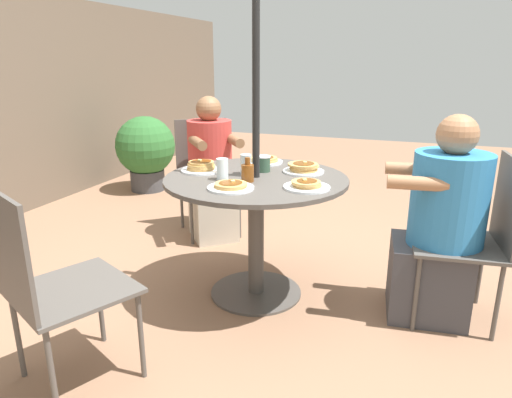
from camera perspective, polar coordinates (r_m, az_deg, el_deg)
name	(u,v)px	position (r m, az deg, el deg)	size (l,w,h in m)	color
ground_plane	(256,293)	(2.89, 0.00, -11.65)	(12.00, 12.00, 0.00)	#8C664C
patio_table	(256,204)	(2.66, 0.00, -0.59)	(1.06, 1.06, 0.74)	#4C4742
umbrella_pole	(256,130)	(2.56, 0.00, 8.64)	(0.04, 0.04, 2.03)	black
patio_chair_north	(206,169)	(3.79, -6.30, 3.69)	(0.65, 0.65, 0.92)	#514C47
diner_north	(211,175)	(3.62, -5.59, 2.96)	(0.58, 0.56, 1.13)	beige
patio_chair_east	(48,280)	(2.09, -24.56, -9.23)	(0.61, 0.61, 0.92)	#514C47
patio_chair_south	(477,231)	(2.68, 25.88, -3.66)	(0.51, 0.51, 0.92)	#514C47
diner_south	(439,231)	(2.65, 21.94, -3.72)	(0.43, 0.54, 1.13)	#3D3D42
pancake_plate_a	(304,168)	(2.73, 5.97, 3.84)	(0.25, 0.25, 0.07)	white
pancake_plate_b	(201,167)	(2.77, -6.86, 3.99)	(0.25, 0.25, 0.07)	white
pancake_plate_c	(231,186)	(2.37, -3.18, 1.59)	(0.25, 0.25, 0.04)	white
pancake_plate_d	(264,160)	(2.98, 1.00, 4.85)	(0.25, 0.25, 0.05)	white
pancake_plate_e	(307,185)	(2.40, 6.35, 1.71)	(0.25, 0.25, 0.05)	white
syrup_bottle	(248,172)	(2.51, -1.05, 3.37)	(0.09, 0.07, 0.13)	brown
coffee_cup	(263,164)	(2.74, 0.89, 4.44)	(0.09, 0.09, 0.09)	#33513D
drinking_glass_a	(246,164)	(2.68, -1.27, 4.37)	(0.06, 0.06, 0.12)	silver
drinking_glass_b	(222,169)	(2.55, -4.23, 3.73)	(0.07, 0.07, 0.12)	silver
potted_shrub	(146,149)	(5.11, -13.64, 6.04)	(0.64, 0.64, 0.81)	#3D3D3F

